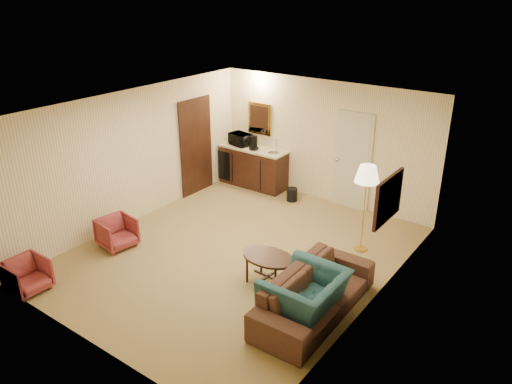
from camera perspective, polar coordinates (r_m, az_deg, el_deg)
ground at (r=8.87m, az=-2.14°, el=-7.00°), size 6.00×6.00×0.00m
room_walls at (r=8.79m, az=0.30°, el=4.99°), size 5.02×6.01×2.61m
wetbar_cabinet at (r=11.55m, az=-0.31°, el=2.88°), size 1.64×0.58×0.92m
sofa at (r=7.23m, az=6.81°, el=-10.70°), size 0.69×2.26×0.88m
teal_armchair at (r=7.08m, az=5.60°, el=-11.07°), size 0.72×1.11×0.97m
rose_chair_near at (r=9.28m, az=-15.63°, el=-4.34°), size 0.63×0.67×0.61m
rose_chair_far at (r=8.49m, az=-24.72°, el=-8.53°), size 0.54×0.57×0.59m
coffee_table at (r=7.92m, az=1.39°, el=-8.89°), size 0.92×0.66×0.51m
floor_lamp at (r=8.81m, az=12.25°, el=-1.90°), size 0.52×0.52×1.60m
waste_bin at (r=10.87m, az=4.13°, el=-0.29°), size 0.24×0.24×0.29m
microwave at (r=11.57m, az=-1.83°, el=6.19°), size 0.55×0.37×0.34m
coffee_maker at (r=11.24m, az=-0.25°, el=5.63°), size 0.20×0.20×0.31m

